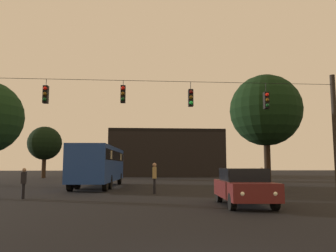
{
  "coord_description": "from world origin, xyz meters",
  "views": [
    {
      "loc": [
        -1.0,
        -5.58,
        1.64
      ],
      "look_at": [
        0.41,
        11.94,
        3.67
      ],
      "focal_mm": 36.53,
      "sensor_mm": 36.0,
      "label": 1
    }
  ],
  "objects_px": {
    "city_bus": "(99,162)",
    "pedestrian_crossing_right": "(262,179)",
    "pedestrian_crossing_center": "(24,182)",
    "car_near_right": "(244,186)",
    "pedestrian_crossing_left": "(154,176)",
    "tree_behind_building": "(266,110)",
    "tree_right_far": "(45,143)"
  },
  "relations": [
    {
      "from": "car_near_right",
      "to": "pedestrian_crossing_left",
      "type": "xyz_separation_m",
      "value": [
        -3.42,
        6.27,
        0.23
      ]
    },
    {
      "from": "car_near_right",
      "to": "tree_right_far",
      "type": "height_order",
      "value": "tree_right_far"
    },
    {
      "from": "pedestrian_crossing_left",
      "to": "tree_behind_building",
      "type": "height_order",
      "value": "tree_behind_building"
    },
    {
      "from": "pedestrian_crossing_left",
      "to": "pedestrian_crossing_center",
      "type": "bearing_deg",
      "value": -158.5
    },
    {
      "from": "pedestrian_crossing_left",
      "to": "tree_right_far",
      "type": "xyz_separation_m",
      "value": [
        -13.53,
        26.21,
        3.53
      ]
    },
    {
      "from": "pedestrian_crossing_left",
      "to": "pedestrian_crossing_center",
      "type": "relative_size",
      "value": 1.18
    },
    {
      "from": "city_bus",
      "to": "tree_right_far",
      "type": "bearing_deg",
      "value": 115.67
    },
    {
      "from": "pedestrian_crossing_left",
      "to": "city_bus",
      "type": "bearing_deg",
      "value": 122.17
    },
    {
      "from": "tree_right_far",
      "to": "pedestrian_crossing_left",
      "type": "bearing_deg",
      "value": -62.7
    },
    {
      "from": "car_near_right",
      "to": "pedestrian_crossing_left",
      "type": "height_order",
      "value": "pedestrian_crossing_left"
    },
    {
      "from": "tree_behind_building",
      "to": "tree_right_far",
      "type": "distance_m",
      "value": 30.13
    },
    {
      "from": "car_near_right",
      "to": "pedestrian_crossing_center",
      "type": "xyz_separation_m",
      "value": [
        -10.0,
        3.68,
        0.05
      ]
    },
    {
      "from": "pedestrian_crossing_center",
      "to": "car_near_right",
      "type": "bearing_deg",
      "value": -20.18
    },
    {
      "from": "car_near_right",
      "to": "city_bus",
      "type": "bearing_deg",
      "value": 120.41
    },
    {
      "from": "city_bus",
      "to": "tree_behind_building",
      "type": "xyz_separation_m",
      "value": [
        13.3,
        0.4,
        4.25
      ]
    },
    {
      "from": "pedestrian_crossing_center",
      "to": "tree_behind_building",
      "type": "height_order",
      "value": "tree_behind_building"
    },
    {
      "from": "city_bus",
      "to": "car_near_right",
      "type": "xyz_separation_m",
      "value": [
        7.36,
        -12.54,
        -1.07
      ]
    },
    {
      "from": "car_near_right",
      "to": "pedestrian_crossing_right",
      "type": "distance_m",
      "value": 6.83
    },
    {
      "from": "city_bus",
      "to": "pedestrian_crossing_left",
      "type": "height_order",
      "value": "city_bus"
    },
    {
      "from": "pedestrian_crossing_right",
      "to": "car_near_right",
      "type": "bearing_deg",
      "value": -115.99
    },
    {
      "from": "pedestrian_crossing_right",
      "to": "tree_right_far",
      "type": "xyz_separation_m",
      "value": [
        -19.94,
        26.35,
        3.71
      ]
    },
    {
      "from": "car_near_right",
      "to": "tree_behind_building",
      "type": "height_order",
      "value": "tree_behind_building"
    },
    {
      "from": "pedestrian_crossing_left",
      "to": "tree_right_far",
      "type": "height_order",
      "value": "tree_right_far"
    },
    {
      "from": "city_bus",
      "to": "pedestrian_crossing_center",
      "type": "distance_m",
      "value": 9.31
    },
    {
      "from": "city_bus",
      "to": "pedestrian_crossing_left",
      "type": "xyz_separation_m",
      "value": [
        3.95,
        -6.27,
        -0.84
      ]
    },
    {
      "from": "tree_behind_building",
      "to": "tree_right_far",
      "type": "bearing_deg",
      "value": 139.51
    },
    {
      "from": "pedestrian_crossing_center",
      "to": "tree_right_far",
      "type": "relative_size",
      "value": 0.22
    },
    {
      "from": "city_bus",
      "to": "car_near_right",
      "type": "bearing_deg",
      "value": -59.59
    },
    {
      "from": "pedestrian_crossing_center",
      "to": "tree_behind_building",
      "type": "distance_m",
      "value": 19.18
    },
    {
      "from": "city_bus",
      "to": "pedestrian_crossing_right",
      "type": "xyz_separation_m",
      "value": [
        10.35,
        -6.41,
        -1.02
      ]
    },
    {
      "from": "city_bus",
      "to": "tree_right_far",
      "type": "relative_size",
      "value": 1.63
    },
    {
      "from": "car_near_right",
      "to": "tree_right_far",
      "type": "bearing_deg",
      "value": 117.55
    }
  ]
}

